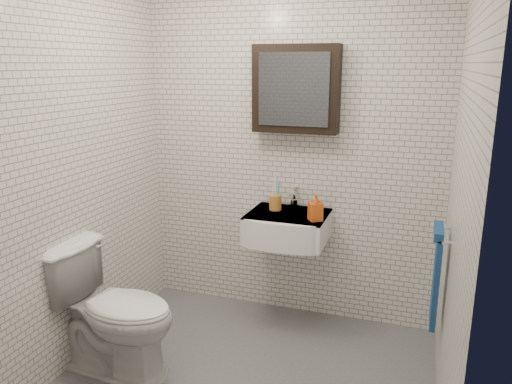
# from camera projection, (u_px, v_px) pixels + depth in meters

# --- Properties ---
(ground) EXTENTS (2.20, 2.00, 0.01)m
(ground) POSITION_uv_depth(u_px,v_px,m) (244.00, 381.00, 3.02)
(ground) COLOR #52555B
(ground) RESTS_ON ground
(room_shell) EXTENTS (2.22, 2.02, 2.51)m
(room_shell) POSITION_uv_depth(u_px,v_px,m) (242.00, 142.00, 2.66)
(room_shell) COLOR silver
(room_shell) RESTS_ON ground
(washbasin) EXTENTS (0.55, 0.50, 0.20)m
(washbasin) POSITION_uv_depth(u_px,v_px,m) (286.00, 228.00, 3.49)
(washbasin) COLOR white
(washbasin) RESTS_ON room_shell
(faucet) EXTENTS (0.06, 0.20, 0.15)m
(faucet) POSITION_uv_depth(u_px,v_px,m) (294.00, 199.00, 3.63)
(faucet) COLOR silver
(faucet) RESTS_ON washbasin
(mirror_cabinet) EXTENTS (0.60, 0.15, 0.60)m
(mirror_cabinet) POSITION_uv_depth(u_px,v_px,m) (296.00, 89.00, 3.43)
(mirror_cabinet) COLOR black
(mirror_cabinet) RESTS_ON room_shell
(towel_rail) EXTENTS (0.09, 0.30, 0.58)m
(towel_rail) POSITION_uv_depth(u_px,v_px,m) (437.00, 272.00, 2.83)
(towel_rail) COLOR silver
(towel_rail) RESTS_ON room_shell
(toothbrush_cup) EXTENTS (0.11, 0.11, 0.24)m
(toothbrush_cup) POSITION_uv_depth(u_px,v_px,m) (275.00, 202.00, 3.58)
(toothbrush_cup) COLOR #B36F2C
(toothbrush_cup) RESTS_ON washbasin
(soap_bottle) EXTENTS (0.12, 0.12, 0.18)m
(soap_bottle) POSITION_uv_depth(u_px,v_px,m) (316.00, 207.00, 3.32)
(soap_bottle) COLOR #DC4E17
(soap_bottle) RESTS_ON washbasin
(toilet) EXTENTS (0.83, 0.51, 0.82)m
(toilet) POSITION_uv_depth(u_px,v_px,m) (113.00, 310.00, 3.05)
(toilet) COLOR white
(toilet) RESTS_ON ground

